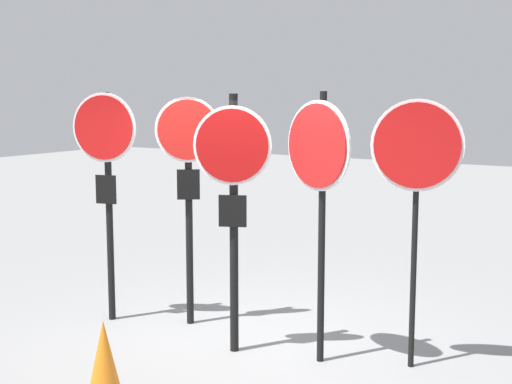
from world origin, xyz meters
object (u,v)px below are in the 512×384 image
(stop_sign_1, at_px, (188,166))
(stop_sign_4, at_px, (416,164))
(traffic_cone_0, at_px, (104,361))
(stop_sign_3, at_px, (319,168))
(stop_sign_2, at_px, (233,181))
(stop_sign_0, at_px, (106,159))

(stop_sign_1, bearing_deg, stop_sign_4, -33.63)
(stop_sign_1, distance_m, traffic_cone_0, 2.52)
(stop_sign_3, bearing_deg, traffic_cone_0, -101.87)
(stop_sign_3, relative_size, traffic_cone_0, 3.69)
(stop_sign_4, bearing_deg, stop_sign_2, -176.73)
(stop_sign_4, xyz_separation_m, traffic_cone_0, (-1.94, -2.03, -1.58))
(stop_sign_2, bearing_deg, stop_sign_0, 153.52)
(stop_sign_0, distance_m, stop_sign_1, 0.94)
(stop_sign_2, height_order, stop_sign_4, stop_sign_2)
(stop_sign_1, bearing_deg, traffic_cone_0, -108.12)
(stop_sign_2, xyz_separation_m, traffic_cone_0, (-0.30, -1.51, -1.38))
(stop_sign_4, relative_size, traffic_cone_0, 3.59)
(stop_sign_4, height_order, traffic_cone_0, stop_sign_4)
(stop_sign_3, bearing_deg, stop_sign_2, -145.19)
(stop_sign_3, bearing_deg, stop_sign_0, -156.63)
(stop_sign_1, height_order, stop_sign_3, stop_sign_3)
(stop_sign_1, distance_m, stop_sign_3, 1.74)
(stop_sign_0, height_order, stop_sign_1, stop_sign_0)
(stop_sign_0, xyz_separation_m, traffic_cone_0, (1.46, -1.62, -1.50))
(stop_sign_3, distance_m, stop_sign_4, 0.89)
(stop_sign_1, bearing_deg, stop_sign_0, 167.90)
(traffic_cone_0, bearing_deg, stop_sign_2, 78.93)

